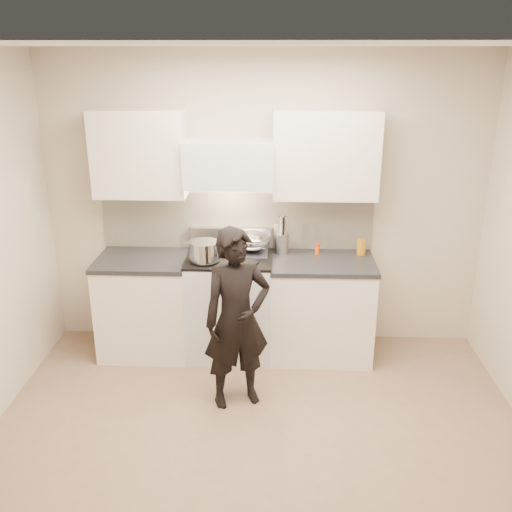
{
  "coord_description": "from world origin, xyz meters",
  "views": [
    {
      "loc": [
        0.13,
        -3.32,
        2.68
      ],
      "look_at": [
        -0.05,
        1.05,
        1.09
      ],
      "focal_mm": 40.0,
      "sensor_mm": 36.0,
      "label": 1
    }
  ],
  "objects_px": {
    "stove": "(230,304)",
    "utensil_crock": "(282,242)",
    "counter_right": "(321,307)",
    "wok": "(252,240)",
    "person": "(237,319)"
  },
  "relations": [
    {
      "from": "stove",
      "to": "wok",
      "type": "distance_m",
      "value": 0.63
    },
    {
      "from": "wok",
      "to": "utensil_crock",
      "type": "xyz_separation_m",
      "value": [
        0.27,
        0.03,
        -0.02
      ]
    },
    {
      "from": "person",
      "to": "utensil_crock",
      "type": "bearing_deg",
      "value": 49.75
    },
    {
      "from": "counter_right",
      "to": "utensil_crock",
      "type": "xyz_separation_m",
      "value": [
        -0.37,
        0.17,
        0.57
      ]
    },
    {
      "from": "counter_right",
      "to": "person",
      "type": "xyz_separation_m",
      "value": [
        -0.71,
        -0.81,
        0.27
      ]
    },
    {
      "from": "wok",
      "to": "person",
      "type": "distance_m",
      "value": 1.01
    },
    {
      "from": "stove",
      "to": "counter_right",
      "type": "bearing_deg",
      "value": 0.0
    },
    {
      "from": "stove",
      "to": "counter_right",
      "type": "height_order",
      "value": "stove"
    },
    {
      "from": "counter_right",
      "to": "utensil_crock",
      "type": "relative_size",
      "value": 2.64
    },
    {
      "from": "counter_right",
      "to": "wok",
      "type": "relative_size",
      "value": 2.21
    },
    {
      "from": "wok",
      "to": "stove",
      "type": "bearing_deg",
      "value": -144.09
    },
    {
      "from": "stove",
      "to": "wok",
      "type": "xyz_separation_m",
      "value": [
        0.2,
        0.14,
        0.57
      ]
    },
    {
      "from": "stove",
      "to": "person",
      "type": "xyz_separation_m",
      "value": [
        0.12,
        -0.81,
        0.25
      ]
    },
    {
      "from": "stove",
      "to": "utensil_crock",
      "type": "relative_size",
      "value": 2.76
    },
    {
      "from": "counter_right",
      "to": "wok",
      "type": "bearing_deg",
      "value": 167.09
    }
  ]
}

